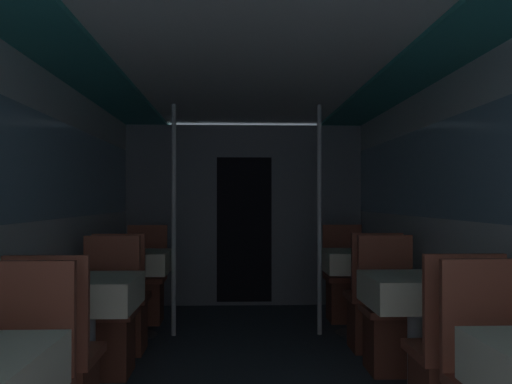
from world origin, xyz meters
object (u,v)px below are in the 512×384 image
at_px(dining_table_right_2, 357,266).
at_px(chair_right_far_1, 391,329).
at_px(dining_table_left_1, 86,300).
at_px(chair_right_near_2, 373,314).
at_px(chair_right_far_2, 345,291).
at_px(support_pole_left_2, 174,219).
at_px(chair_left_far_2, 145,292).
at_px(chair_left_near_2, 122,316).
at_px(chair_right_near_1, 452,380).
at_px(dining_table_left_2, 135,267).
at_px(chair_left_far_1, 107,332).
at_px(support_pole_right_2, 319,219).
at_px(dining_table_right_1, 417,298).

bearing_deg(dining_table_right_2, chair_right_far_1, -90.00).
bearing_deg(dining_table_left_1, chair_right_near_2, 29.10).
xyz_separation_m(chair_right_far_1, chair_right_near_2, (0.00, 0.56, 0.00)).
distance_m(dining_table_left_1, chair_right_far_1, 2.14).
bearing_deg(chair_right_far_1, chair_right_far_2, -90.00).
bearing_deg(chair_right_far_2, support_pole_left_2, 18.91).
bearing_deg(chair_left_far_2, chair_left_near_2, 90.00).
xyz_separation_m(chair_right_near_1, chair_right_far_1, (0.00, 1.15, 0.00)).
bearing_deg(dining_table_right_2, dining_table_left_2, 180.00).
relative_size(chair_left_far_1, dining_table_right_2, 1.27).
bearing_deg(support_pole_right_2, dining_table_right_1, -78.42).
bearing_deg(dining_table_left_1, chair_left_far_2, 90.00).
distance_m(dining_table_right_2, chair_right_near_2, 0.66).
height_order(chair_right_near_1, dining_table_right_2, chair_right_near_1).
height_order(chair_left_far_1, chair_right_near_1, same).
relative_size(dining_table_right_2, support_pole_right_2, 0.36).
bearing_deg(dining_table_right_1, chair_right_near_2, 90.00).
bearing_deg(chair_left_far_2, support_pole_right_2, 161.09).
bearing_deg(chair_right_near_1, support_pole_left_2, 126.38).
xyz_separation_m(chair_left_far_2, dining_table_right_2, (2.03, -0.58, 0.33)).
xyz_separation_m(chair_left_far_1, dining_table_left_2, (-0.00, 1.13, 0.33)).
distance_m(dining_table_right_1, dining_table_right_2, 1.71).
xyz_separation_m(chair_right_far_1, dining_table_right_2, (0.00, 1.13, 0.33)).
xyz_separation_m(dining_table_left_2, chair_right_near_2, (2.03, -0.58, -0.33)).
height_order(dining_table_left_1, chair_right_far_1, chair_right_far_1).
xyz_separation_m(chair_left_far_1, chair_right_far_2, (2.03, 1.71, 0.00)).
distance_m(support_pole_left_2, dining_table_right_1, 2.44).
height_order(chair_left_far_2, chair_right_far_2, same).
bearing_deg(dining_table_left_2, support_pole_left_2, -0.00).
height_order(dining_table_left_2, chair_left_near_2, chair_left_near_2).
bearing_deg(support_pole_right_2, chair_left_near_2, -161.09).
height_order(chair_right_near_1, chair_right_far_1, same).
height_order(dining_table_left_1, chair_left_near_2, chair_left_near_2).
relative_size(dining_table_left_1, chair_right_near_1, 0.79).
relative_size(chair_left_far_1, support_pole_right_2, 0.46).
bearing_deg(dining_table_right_1, chair_left_far_2, 131.67).
relative_size(chair_left_near_2, chair_left_far_2, 1.00).
distance_m(chair_left_far_1, support_pole_left_2, 1.40).
height_order(chair_left_near_2, chair_right_near_2, same).
relative_size(chair_left_far_1, chair_right_near_1, 1.00).
relative_size(chair_left_far_1, chair_right_near_2, 1.00).
height_order(chair_left_far_2, dining_table_right_1, chair_left_far_2).
distance_m(dining_table_right_1, chair_right_near_2, 1.18).
bearing_deg(support_pole_right_2, chair_right_far_1, -72.82).
xyz_separation_m(dining_table_left_2, chair_left_far_2, (0.00, 0.58, -0.33)).
bearing_deg(chair_right_far_2, chair_left_near_2, 29.55).
xyz_separation_m(dining_table_left_1, chair_left_far_1, (0.00, 0.58, -0.33)).
relative_size(dining_table_left_2, dining_table_right_1, 1.00).
relative_size(dining_table_left_2, chair_right_near_2, 0.79).
bearing_deg(chair_left_near_2, dining_table_right_1, -29.10).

